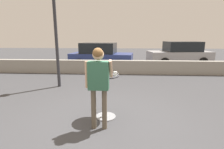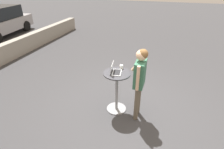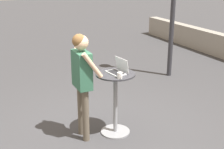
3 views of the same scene
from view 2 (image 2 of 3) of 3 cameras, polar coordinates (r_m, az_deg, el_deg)
name	(u,v)px [view 2 (image 2 of 3)]	position (r m, az deg, el deg)	size (l,w,h in m)	color
ground_plane	(126,109)	(4.73, 4.50, -11.27)	(50.00, 50.00, 0.00)	#3D3D3F
cafe_table	(117,88)	(4.34, 1.55, -4.58)	(0.66, 0.66, 1.09)	gray
laptop	(115,71)	(4.10, 0.94, 1.30)	(0.37, 0.30, 0.24)	silver
coffee_mug	(121,67)	(4.29, 3.08, 2.49)	(0.12, 0.08, 0.10)	white
standing_person	(140,76)	(3.91, 9.05, -0.44)	(0.57, 0.39, 1.78)	brown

